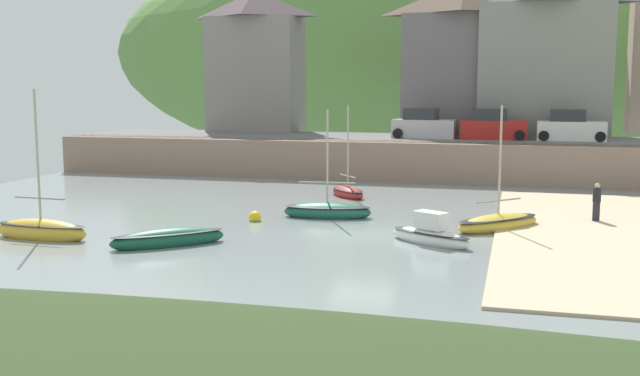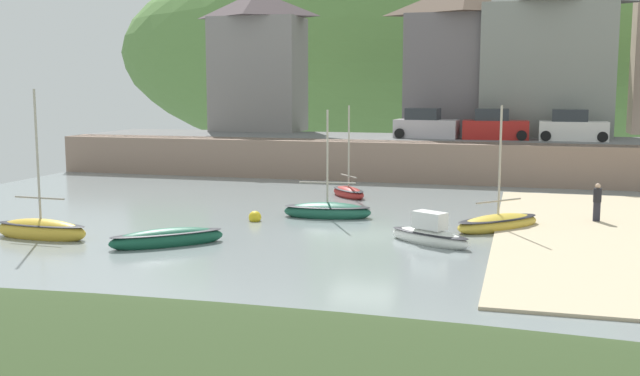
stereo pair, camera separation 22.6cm
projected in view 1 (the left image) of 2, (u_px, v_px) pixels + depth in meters
name	position (u px, v px, depth m)	size (l,w,h in m)	color
ground	(342.00, 300.00, 19.89)	(48.00, 41.00, 0.61)	gray
quay_seawall	(421.00, 158.00, 45.98)	(48.00, 9.40, 2.40)	gray
hillside_backdrop	(464.00, 51.00, 81.03)	(80.00, 44.00, 27.17)	#608D45
waterfront_building_left	(256.00, 60.00, 55.93)	(6.92, 4.44, 10.37)	gray
waterfront_building_centre	(463.00, 57.00, 52.01)	(8.40, 4.57, 10.52)	slate
waterfront_building_right	(544.00, 53.00, 50.59)	(8.81, 5.57, 11.05)	gray
fishing_boat_green	(430.00, 235.00, 27.66)	(3.46, 2.54, 1.37)	white
sailboat_blue_trim	(168.00, 239.00, 27.31)	(3.84, 3.50, 0.84)	#165239
sailboat_white_hull	(41.00, 230.00, 28.59)	(4.00, 1.22, 5.91)	gold
motorboat_with_cabin	(348.00, 192.00, 39.35)	(2.65, 2.89, 4.94)	#A92724
rowboat_small_beached	(498.00, 223.00, 30.43)	(3.83, 3.96, 5.21)	gold
sailboat_far_left	(327.00, 211.00, 33.21)	(4.03, 1.79, 4.96)	#1A533F
parked_car_near_slipway	(424.00, 126.00, 48.86)	(4.24, 2.08, 1.95)	#BBB3BA
parked_car_by_wall	(492.00, 127.00, 47.74)	(4.19, 1.92, 1.95)	#B41F1B
parked_car_end_of_row	(570.00, 128.00, 46.52)	(4.13, 1.82, 1.95)	white
person_on_slipway	(597.00, 200.00, 31.71)	(0.34, 0.34, 1.62)	#282833
mooring_buoy	(255.00, 217.00, 32.28)	(0.55, 0.55, 0.55)	yellow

